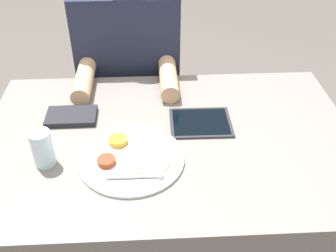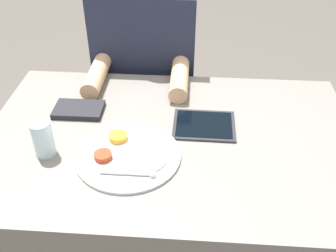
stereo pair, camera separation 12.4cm
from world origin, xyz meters
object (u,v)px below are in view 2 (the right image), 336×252
object	(u,v)px
red_notebook	(79,110)
drinking_glass	(43,138)
person_diner	(146,92)
tablet_device	(204,125)
thali_tray	(128,155)

from	to	relation	value
red_notebook	drinking_glass	size ratio (longest dim) A/B	1.48
red_notebook	drinking_glass	xyz separation A→B (m)	(-0.05, -0.23, 0.05)
person_diner	tablet_device	bearing A→B (deg)	-61.24
red_notebook	tablet_device	bearing A→B (deg)	-6.71
thali_tray	drinking_glass	distance (m)	0.26
thali_tray	drinking_glass	size ratio (longest dim) A/B	2.78
red_notebook	person_diner	world-z (taller)	person_diner
thali_tray	tablet_device	xyz separation A→B (m)	(0.23, 0.18, -0.00)
person_diner	drinking_glass	world-z (taller)	person_diner
drinking_glass	red_notebook	bearing A→B (deg)	78.73
tablet_device	drinking_glass	bearing A→B (deg)	-160.36
thali_tray	red_notebook	bearing A→B (deg)	133.13
drinking_glass	tablet_device	bearing A→B (deg)	19.64
thali_tray	person_diner	size ratio (longest dim) A/B	0.27
thali_tray	person_diner	bearing A→B (deg)	92.36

